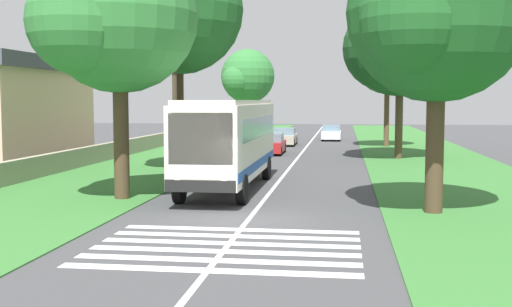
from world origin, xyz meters
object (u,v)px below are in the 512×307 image
roadside_tree_left_2 (116,19)px  roadside_tree_right_2 (385,62)px  coach_bus (230,138)px  roadside_tree_right_1 (434,16)px  roadside_tree_left_1 (176,13)px  trailing_car_2 (331,133)px  trailing_car_0 (271,144)px  roadside_building (6,109)px  roadside_tree_left_0 (247,78)px  roadside_tree_right_0 (396,46)px  trailing_car_1 (285,137)px  utility_pole (175,101)px

roadside_tree_left_2 → roadside_tree_right_2: 31.18m
coach_bus → roadside_tree_right_1: roadside_tree_right_1 is taller
roadside_tree_left_1 → roadside_tree_left_2: bearing=-178.2°
trailing_car_2 → trailing_car_0: bearing=166.2°
trailing_car_2 → roadside_tree_right_2: roadside_tree_right_2 is taller
roadside_tree_right_2 → roadside_building: (-15.63, 23.42, -3.49)m
roadside_tree_left_0 → roadside_building: roadside_tree_left_0 is taller
roadside_tree_left_0 → roadside_building: 26.95m
roadside_tree_left_1 → roadside_building: 12.98m
roadside_tree_right_0 → roadside_building: size_ratio=0.85×
roadside_tree_left_2 → roadside_tree_right_1: 11.36m
coach_bus → trailing_car_0: coach_bus is taller
trailing_car_1 → roadside_tree_right_0: 15.29m
roadside_tree_right_1 → roadside_tree_right_2: (30.43, -0.36, 0.26)m
roadside_tree_left_2 → roadside_tree_right_2: (28.94, -11.62, -0.03)m
trailing_car_0 → roadside_tree_left_2: size_ratio=0.44×
roadside_tree_right_1 → trailing_car_2: bearing=5.9°
roadside_tree_left_0 → roadside_tree_right_0: bearing=-147.4°
trailing_car_2 → roadside_tree_left_0: roadside_tree_left_0 is taller
trailing_car_0 → roadside_tree_right_2: size_ratio=0.45×
roadside_tree_left_2 → roadside_tree_left_0: bearing=1.2°
trailing_car_1 → roadside_tree_right_2: roadside_tree_right_2 is taller
coach_bus → roadside_tree_right_1: size_ratio=1.18×
roadside_tree_left_2 → trailing_car_1: bearing=-7.0°
trailing_car_0 → roadside_tree_left_1: roadside_tree_left_1 is taller
trailing_car_1 → roadside_tree_right_1: (-31.17, -7.64, 5.77)m
coach_bus → roadside_tree_right_2: 27.25m
trailing_car_1 → roadside_tree_right_1: roadside_tree_right_1 is taller
coach_bus → trailing_car_1: bearing=0.1°
trailing_car_0 → coach_bus: bearing=-179.2°
coach_bus → roadside_tree_left_0: bearing=7.3°
roadside_tree_right_0 → roadside_building: (-5.07, 23.43, -3.93)m
roadside_tree_left_0 → roadside_tree_right_0: 23.04m
coach_bus → trailing_car_2: (33.51, -3.60, -1.48)m
roadside_tree_right_2 → trailing_car_1: bearing=84.7°
coach_bus → trailing_car_0: bearing=0.8°
coach_bus → roadside_tree_right_1: bearing=-122.1°
roadside_tree_left_0 → roadside_tree_left_2: size_ratio=0.87×
roadside_tree_left_0 → roadside_tree_left_1: size_ratio=0.72×
coach_bus → roadside_tree_right_0: roadside_tree_right_0 is taller
trailing_car_0 → roadside_tree_right_1: (-22.53, -7.84, 5.77)m
roadside_tree_right_0 → utility_pole: roadside_tree_right_0 is taller
roadside_tree_right_1 → coach_bus: bearing=57.9°
roadside_tree_left_1 → roadside_tree_right_2: bearing=-32.2°
trailing_car_1 → trailing_car_2: 7.98m
trailing_car_0 → roadside_building: roadside_building is taller
roadside_tree_left_1 → roadside_tree_left_2: roadside_tree_left_1 is taller
trailing_car_1 → roadside_building: (-16.38, 15.42, 2.54)m
roadside_tree_right_2 → roadside_tree_left_2: bearing=158.1°
trailing_car_0 → roadside_tree_right_0: bearing=-108.0°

